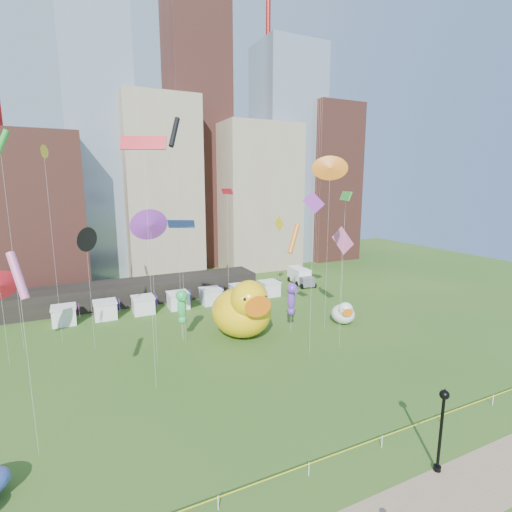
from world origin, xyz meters
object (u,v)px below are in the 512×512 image
small_duck (344,313)px  lamppost (442,421)px  seahorse_green (182,304)px  seahorse_purple (292,296)px  big_duck (243,309)px  box_truck (300,276)px

small_duck → lamppost: bearing=-91.9°
seahorse_green → seahorse_purple: size_ratio=1.00×
small_duck → seahorse_green: seahorse_green is taller
seahorse_purple → lamppost: (-3.71, -24.32, -0.97)m
seahorse_green → lamppost: 28.66m
big_duck → small_duck: bearing=-5.8°
seahorse_green → lamppost: bearing=-65.9°
big_duck → lamppost: bearing=-83.0°
lamppost → seahorse_purple: bearing=81.3°
lamppost → big_duck: bearing=95.2°
small_duck → lamppost: (-11.14, -23.61, 2.05)m
lamppost → box_truck: lamppost is taller
small_duck → lamppost: size_ratio=0.79×
box_truck → seahorse_green: bearing=-141.7°
seahorse_green → box_truck: size_ratio=0.88×
small_duck → box_truck: small_duck is taller
seahorse_green → box_truck: (26.02, 16.13, -3.00)m
small_duck → seahorse_purple: seahorse_purple is taller
big_duck → seahorse_green: 7.11m
seahorse_purple → box_truck: size_ratio=0.88×
big_duck → lamppost: (2.32, -25.39, 0.13)m
small_duck → seahorse_green: bearing=-166.6°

